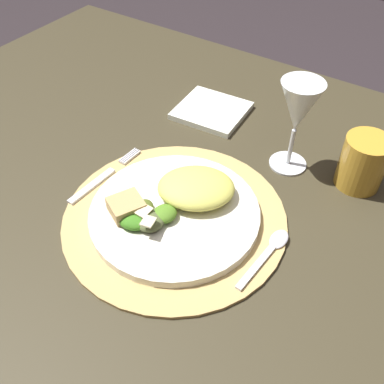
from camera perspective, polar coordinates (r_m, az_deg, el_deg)
The scene contains 12 objects.
ground_plane at distance 1.38m, azimuth -1.88°, elevation -20.37°, with size 6.00×6.00×0.00m, color #2B2426.
dining_table at distance 0.89m, azimuth -2.74°, elevation -4.58°, with size 1.29×0.97×0.72m.
placemat at distance 0.71m, azimuth -2.24°, elevation -3.33°, with size 0.36×0.36×0.01m, color tan.
dinner_plate at distance 0.70m, azimuth -2.26°, elevation -2.77°, with size 0.27×0.27×0.01m, color silver.
pasta_serving at distance 0.71m, azimuth 0.54°, elevation 0.56°, with size 0.12×0.10×0.04m, color #D4D159.
salad_greens at distance 0.68m, azimuth -5.69°, elevation -3.26°, with size 0.08×0.08×0.03m.
bread_piece at distance 0.69m, azimuth -8.48°, elevation -1.88°, with size 0.05×0.05×0.02m, color tan.
fork at distance 0.78m, azimuth -11.52°, elevation 1.83°, with size 0.02×0.17×0.00m.
spoon at distance 0.67m, azimuth 10.18°, elevation -7.23°, with size 0.03×0.13×0.01m.
napkin at distance 0.94m, azimuth 2.55°, elevation 10.46°, with size 0.14×0.13×0.01m, color white.
wine_glass at distance 0.76m, azimuth 13.58°, elevation 10.25°, with size 0.07×0.07×0.17m.
amber_tumbler at distance 0.79m, azimuth 21.23°, elevation 3.58°, with size 0.08×0.08×0.09m, color gold.
Camera 1 is at (0.36, -0.46, 1.25)m, focal length 41.25 mm.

